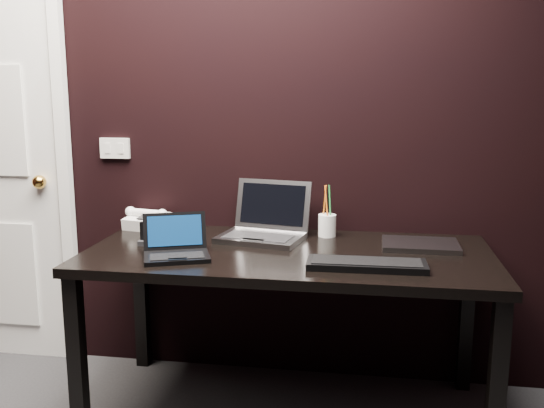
% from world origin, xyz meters
% --- Properties ---
extents(wall_back, '(4.00, 0.00, 4.00)m').
position_xyz_m(wall_back, '(0.00, 1.80, 1.30)').
color(wall_back, black).
rests_on(wall_back, ground).
extents(wall_switch, '(0.15, 0.02, 0.10)m').
position_xyz_m(wall_switch, '(-0.62, 1.79, 1.12)').
color(wall_switch, silver).
rests_on(wall_switch, wall_back).
extents(desk, '(1.70, 0.80, 0.74)m').
position_xyz_m(desk, '(0.30, 1.40, 0.66)').
color(desk, black).
rests_on(desk, ground).
extents(netbook, '(0.32, 0.31, 0.16)m').
position_xyz_m(netbook, '(-0.13, 1.23, 0.77)').
color(netbook, black).
rests_on(netbook, desk).
extents(silver_laptop, '(0.42, 0.39, 0.25)m').
position_xyz_m(silver_laptop, '(0.16, 1.59, 0.79)').
color(silver_laptop, gray).
rests_on(silver_laptop, desk).
extents(ext_keyboard, '(0.46, 0.16, 0.03)m').
position_xyz_m(ext_keyboard, '(0.63, 1.20, 0.75)').
color(ext_keyboard, black).
rests_on(ext_keyboard, desk).
extents(closed_laptop, '(0.32, 0.23, 0.02)m').
position_xyz_m(closed_laptop, '(0.85, 1.54, 0.75)').
color(closed_laptop, gray).
rests_on(closed_laptop, desk).
extents(desk_phone, '(0.24, 0.21, 0.11)m').
position_xyz_m(desk_phone, '(-0.43, 1.69, 0.78)').
color(desk_phone, white).
rests_on(desk_phone, desk).
extents(mobile_phone, '(0.06, 0.05, 0.10)m').
position_xyz_m(mobile_phone, '(-0.33, 1.40, 0.78)').
color(mobile_phone, black).
rests_on(mobile_phone, desk).
extents(pen_cup, '(0.09, 0.09, 0.24)m').
position_xyz_m(pen_cup, '(0.44, 1.68, 0.80)').
color(pen_cup, white).
rests_on(pen_cup, desk).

